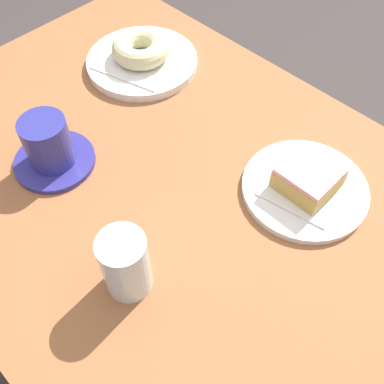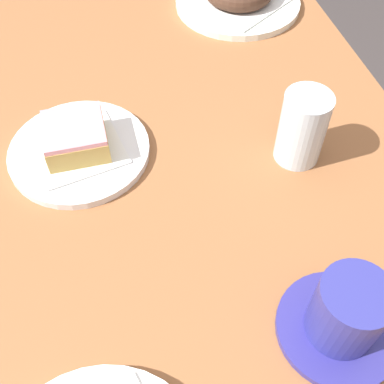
% 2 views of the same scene
% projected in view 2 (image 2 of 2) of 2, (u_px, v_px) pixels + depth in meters
% --- Properties ---
extents(ground_plane, '(6.00, 6.00, 0.00)m').
position_uv_depth(ground_plane, '(192.00, 378.00, 1.23)').
color(ground_plane, '#3F3837').
extents(table, '(1.10, 0.68, 0.77)m').
position_uv_depth(table, '(191.00, 236.00, 0.70)').
color(table, '#945C35').
rests_on(table, ground_plane).
extents(plate_chocolate_ring, '(0.23, 0.23, 0.01)m').
position_uv_depth(plate_chocolate_ring, '(238.00, 2.00, 0.89)').
color(plate_chocolate_ring, white).
rests_on(plate_chocolate_ring, table).
extents(plate_glazed_square, '(0.19, 0.19, 0.01)m').
position_uv_depth(plate_glazed_square, '(79.00, 151.00, 0.66)').
color(plate_glazed_square, white).
rests_on(plate_glazed_square, table).
extents(napkin_glazed_square, '(0.13, 0.13, 0.00)m').
position_uv_depth(napkin_glazed_square, '(79.00, 148.00, 0.65)').
color(napkin_glazed_square, white).
rests_on(napkin_glazed_square, plate_glazed_square).
extents(donut_glazed_square, '(0.08, 0.08, 0.04)m').
position_uv_depth(donut_glazed_square, '(75.00, 136.00, 0.64)').
color(donut_glazed_square, tan).
rests_on(donut_glazed_square, napkin_glazed_square).
extents(water_glass, '(0.06, 0.06, 0.10)m').
position_uv_depth(water_glass, '(302.00, 128.00, 0.62)').
color(water_glass, silver).
rests_on(water_glass, table).
extents(coffee_cup, '(0.13, 0.13, 0.09)m').
position_uv_depth(coffee_cup, '(345.00, 315.00, 0.48)').
color(coffee_cup, navy).
rests_on(coffee_cup, table).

